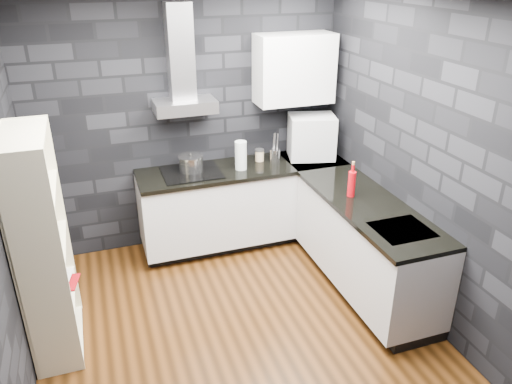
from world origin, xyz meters
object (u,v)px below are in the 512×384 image
glass_vase (241,155)px  bookshelf (43,247)px  storage_jar (259,156)px  appliance_garage (311,137)px  fruit_bowl (41,249)px  red_bottle (352,184)px  pot (191,164)px  utensil_crock (275,156)px

glass_vase → bookshelf: size_ratio=0.17×
storage_jar → appliance_garage: (0.57, -0.07, 0.17)m
glass_vase → storage_jar: 0.32m
bookshelf → fruit_bowl: size_ratio=9.12×
glass_vase → red_bottle: glass_vase is taller
pot → appliance_garage: appliance_garage is taller
fruit_bowl → appliance_garage: bearing=23.5°
glass_vase → appliance_garage: appliance_garage is taller
red_bottle → fruit_bowl: red_bottle is taller
appliance_garage → bookshelf: 2.92m
pot → storage_jar: pot is taller
pot → appliance_garage: 1.34m
storage_jar → fruit_bowl: (-2.14, -1.25, -0.02)m
appliance_garage → glass_vase: bearing=-159.3°
red_bottle → pot: bearing=140.2°
appliance_garage → utensil_crock: bearing=-163.7°
glass_vase → red_bottle: (0.76, -0.95, -0.03)m
bookshelf → red_bottle: bearing=-8.7°
fruit_bowl → glass_vase: bearing=30.1°
bookshelf → fruit_bowl: 0.11m
storage_jar → red_bottle: bearing=-65.8°
glass_vase → storage_jar: size_ratio=2.62×
pot → red_bottle: (1.26, -1.05, 0.03)m
pot → storage_jar: (0.76, 0.06, -0.03)m
glass_vase → red_bottle: size_ratio=1.26×
glass_vase → bookshelf: bearing=-152.2°
bookshelf → pot: bearing=28.7°
glass_vase → storage_jar: glass_vase is taller
fruit_bowl → pot: bearing=40.8°
pot → red_bottle: red_bottle is taller
pot → bookshelf: bearing=-141.6°
utensil_crock → fruit_bowl: bearing=-152.9°
utensil_crock → pot: bearing=178.5°
utensil_crock → red_bottle: (0.35, -1.02, 0.05)m
utensil_crock → red_bottle: red_bottle is taller
utensil_crock → appliance_garage: 0.45m
utensil_crock → red_bottle: size_ratio=0.60×
red_bottle → bookshelf: 2.64m
glass_vase → fruit_bowl: 2.17m
pot → fruit_bowl: size_ratio=1.23×
glass_vase → fruit_bowl: (-1.88, -1.09, -0.11)m
pot → utensil_crock: bearing=-1.5°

